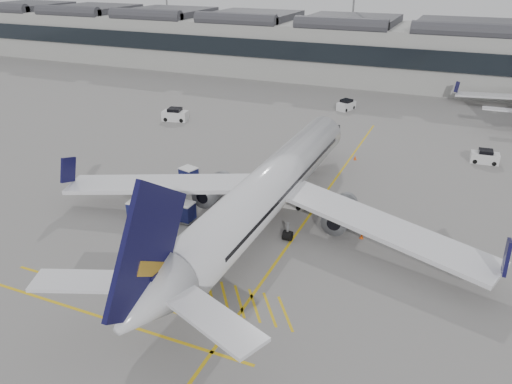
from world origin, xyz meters
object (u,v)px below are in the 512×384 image
at_px(baggage_cart_a, 185,212).
at_px(pushback_tug, 140,183).
at_px(airliner_main, 267,190).
at_px(ramp_agent_b, 244,199).
at_px(belt_loader, 285,199).
at_px(ramp_agent_a, 264,198).

bearing_deg(baggage_cart_a, pushback_tug, 153.35).
bearing_deg(airliner_main, ramp_agent_b, 144.70).
xyz_separation_m(belt_loader, ramp_agent_a, (-1.78, -1.11, 0.28)).
bearing_deg(pushback_tug, belt_loader, -11.96).
height_order(belt_loader, baggage_cart_a, belt_loader).
distance_m(airliner_main, ramp_agent_a, 4.65).
height_order(ramp_agent_b, pushback_tug, ramp_agent_b).
xyz_separation_m(ramp_agent_b, pushback_tug, (-12.31, -0.67, -0.20)).
height_order(baggage_cart_a, ramp_agent_b, baggage_cart_a).
bearing_deg(baggage_cart_a, airliner_main, 21.77).
bearing_deg(baggage_cart_a, ramp_agent_b, 55.19).
xyz_separation_m(airliner_main, baggage_cart_a, (-7.42, -2.69, -2.47)).
height_order(baggage_cart_a, pushback_tug, baggage_cart_a).
relative_size(baggage_cart_a, ramp_agent_b, 1.17).
distance_m(baggage_cart_a, ramp_agent_b, 6.53).
relative_size(ramp_agent_a, ramp_agent_b, 1.06).
distance_m(baggage_cart_a, ramp_agent_a, 8.39).
bearing_deg(ramp_agent_b, pushback_tug, -32.48).
xyz_separation_m(baggage_cart_a, ramp_agent_a, (5.73, 6.13, -0.16)).
height_order(airliner_main, baggage_cart_a, airliner_main).
bearing_deg(pushback_tug, ramp_agent_b, -18.37).
bearing_deg(belt_loader, ramp_agent_a, -151.00).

